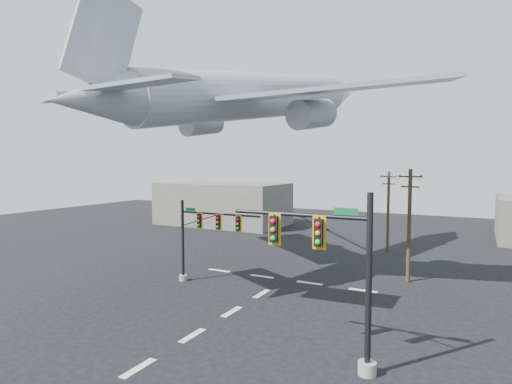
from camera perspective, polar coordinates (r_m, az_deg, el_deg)
The scene contains 9 objects.
ground at distance 23.75m, azimuth -8.48°, elevation -18.41°, with size 120.00×120.00×0.00m, color black.
lane_markings at distance 27.95m, azimuth -1.80°, elevation -14.85°, with size 14.00×21.20×0.01m.
signal_mast_near at distance 19.16m, azimuth 10.70°, elevation -10.87°, with size 6.83×0.86×7.79m.
signal_mast_far at distance 32.00m, azimuth -7.38°, elevation -5.93°, with size 6.91×0.68×6.19m.
utility_pole_a at distance 34.12m, azimuth 19.75°, elevation -3.95°, with size 1.71×0.28×8.53m.
utility_pole_b at distance 45.14m, azimuth 17.21°, elevation -2.26°, with size 1.63×0.47×8.13m.
power_lines at distance 39.36m, azimuth 18.41°, elevation 1.89°, with size 5.01×10.67×0.03m.
airliner at distance 35.16m, azimuth -0.40°, elevation 12.56°, with size 31.44×33.62×8.86m.
building_left at distance 62.47m, azimuth -4.43°, elevation -1.55°, with size 18.00×10.00×6.00m, color #6A655E.
Camera 1 is at (13.00, -17.70, 9.04)m, focal length 30.00 mm.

